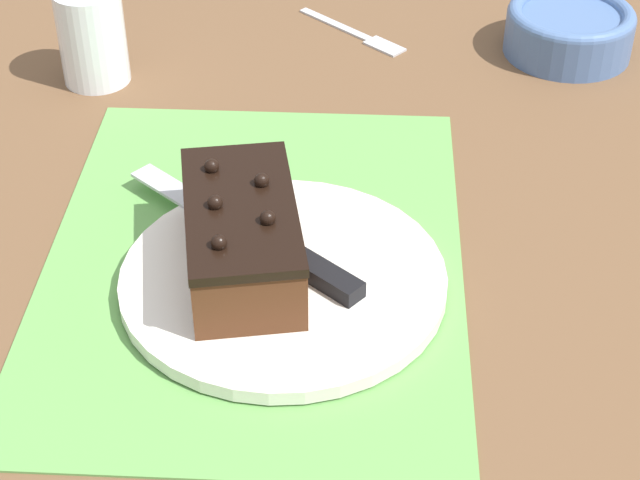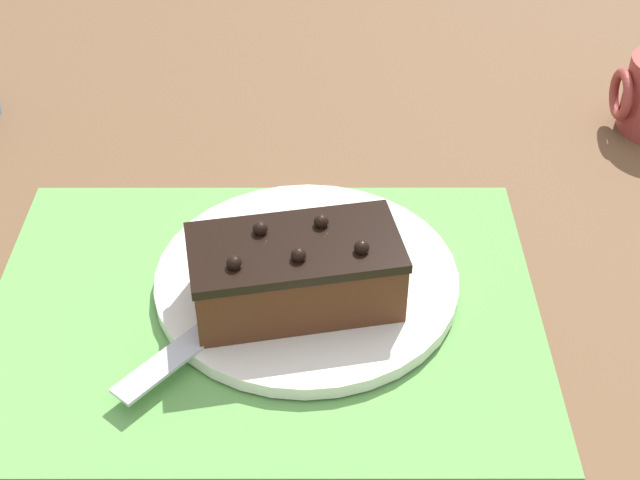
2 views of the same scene
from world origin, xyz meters
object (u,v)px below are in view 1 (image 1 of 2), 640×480
small_bowl (569,29)px  dessert_fork (359,34)px  serving_knife (278,250)px  drinking_glass (92,37)px  chocolate_cake (242,235)px  cake_plate (283,280)px

small_bowl → dessert_fork: small_bowl is taller
serving_knife → drinking_glass: size_ratio=2.14×
serving_knife → drinking_glass: bearing=75.6°
chocolate_cake → serving_knife: 0.04m
cake_plate → chocolate_cake: 0.05m
cake_plate → drinking_glass: 0.39m
small_bowl → dessert_fork: bearing=83.1°
chocolate_cake → drinking_glass: size_ratio=1.82×
serving_knife → dessert_fork: serving_knife is taller
drinking_glass → cake_plate: bearing=-145.9°
cake_plate → dessert_fork: 0.44m
cake_plate → drinking_glass: (0.32, 0.22, 0.04)m
cake_plate → chocolate_cake: (0.01, 0.03, 0.04)m
chocolate_cake → drinking_glass: 0.37m
chocolate_cake → serving_knife: (0.02, -0.03, -0.03)m
chocolate_cake → dessert_fork: (0.43, -0.08, -0.04)m
serving_knife → drinking_glass: (0.30, 0.21, 0.03)m
serving_knife → dessert_fork: 0.42m
chocolate_cake → drinking_glass: (0.32, 0.19, 0.00)m
cake_plate → drinking_glass: bearing=34.1°
serving_knife → small_bowl: small_bowl is taller
drinking_glass → dessert_fork: 0.30m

